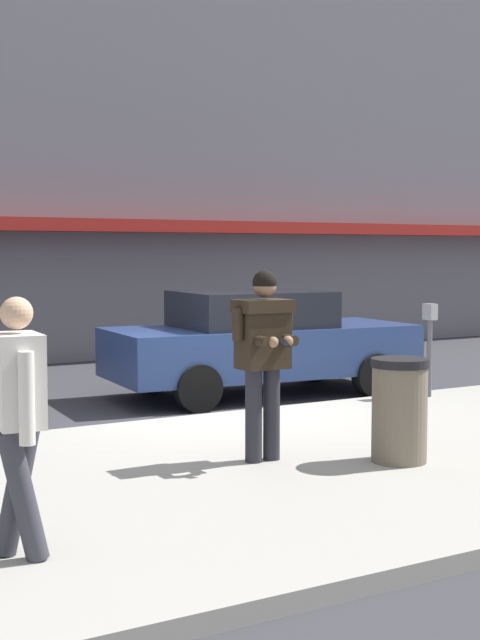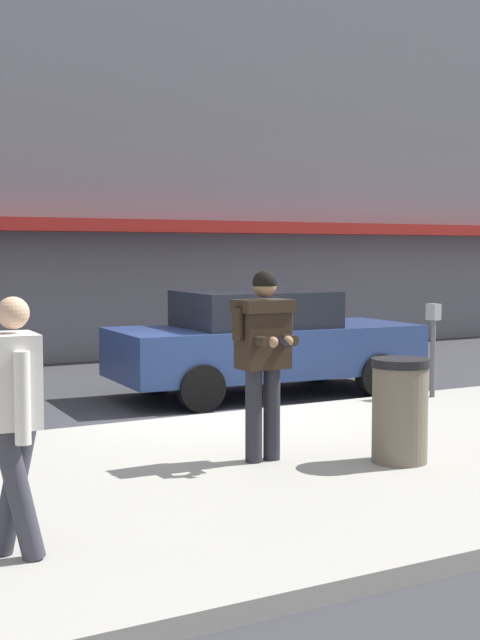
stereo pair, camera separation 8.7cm
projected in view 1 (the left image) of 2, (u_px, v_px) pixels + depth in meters
ground_plane at (211, 421)px, 11.15m from camera, size 80.00×80.00×0.00m
sidewalk at (427, 450)px, 9.18m from camera, size 32.00×5.30×0.14m
curb_paint_line at (277, 413)px, 11.69m from camera, size 28.00×0.12×0.01m
parked_sedan_mid at (259, 342)px, 13.05m from camera, size 4.61×2.16×1.54m
man_texting_on_phone at (263, 344)px, 8.34m from camera, size 0.65×0.59×1.81m
pedestrian_in_light_coat at (18, 410)px, 5.70m from camera, size 0.35×0.60×1.70m
parking_meter at (430, 336)px, 12.07m from camera, size 0.12×0.18×1.27m
trash_bin at (399, 410)px, 8.36m from camera, size 0.55×0.55×0.98m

